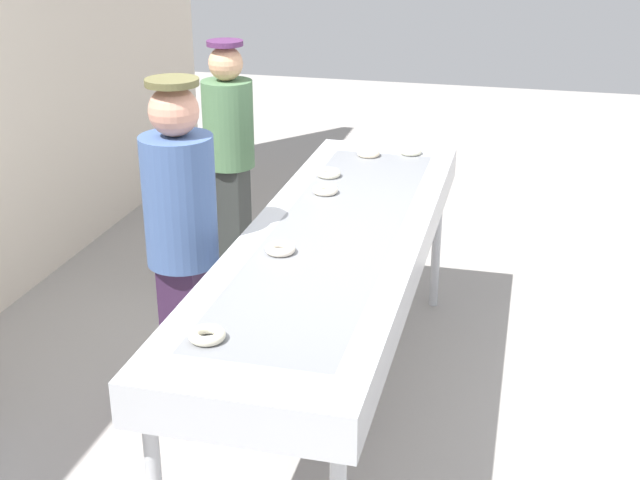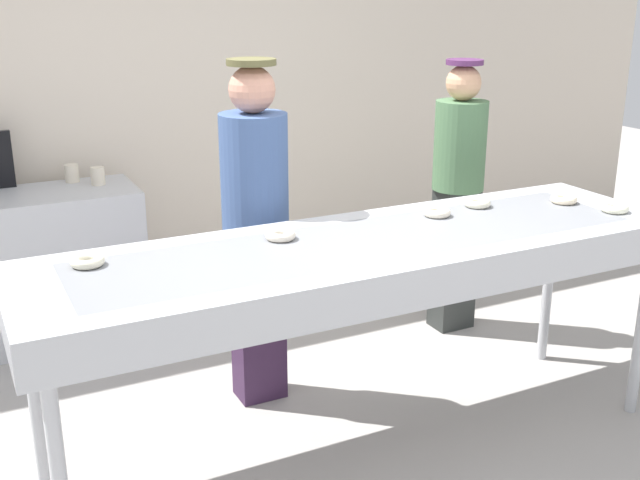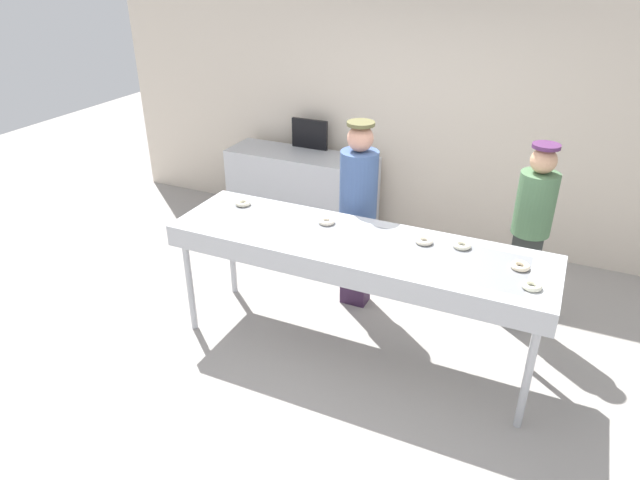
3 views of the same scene
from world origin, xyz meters
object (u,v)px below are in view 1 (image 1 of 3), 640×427
object	(u,v)px
glazed_donut_6	(246,285)
fryer_conveyor	(326,254)
glazed_donut_8	(387,158)
customer_waiting	(514,406)
glazed_donut_5	(436,158)
glazed_donut_1	(320,276)
glazed_donut_7	(372,174)
worker_baker	(241,190)
glazed_donut_4	(443,174)
glazed_donut_10	(313,233)
glazed_donut_2	(407,167)
glazed_donut_0	(225,328)
glazed_donut_3	(285,239)
glazed_donut_9	(341,209)

from	to	relation	value
glazed_donut_6	fryer_conveyor	bearing A→B (deg)	-10.05
glazed_donut_8	fryer_conveyor	bearing A→B (deg)	-169.08
customer_waiting	glazed_donut_5	bearing A→B (deg)	33.50
glazed_donut_1	glazed_donut_8	bearing A→B (deg)	15.58
glazed_donut_7	worker_baker	xyz separation A→B (m)	(-0.56, 0.68, -0.08)
glazed_donut_1	glazed_donut_4	xyz separation A→B (m)	(1.38, -0.04, 0.00)
customer_waiting	glazed_donut_10	bearing A→B (deg)	68.31
glazed_donut_2	glazed_donut_7	size ratio (longest dim) A/B	1.00
fryer_conveyor	glazed_donut_4	distance (m)	1.09
glazed_donut_1	fryer_conveyor	bearing A→B (deg)	29.54
glazed_donut_10	customer_waiting	distance (m)	1.54
fryer_conveyor	customer_waiting	distance (m)	1.45
worker_baker	glazed_donut_8	bearing A→B (deg)	140.49
fryer_conveyor	worker_baker	distance (m)	0.88
fryer_conveyor	customer_waiting	bearing A→B (deg)	-109.36
worker_baker	glazed_donut_7	bearing A→B (deg)	128.71
glazed_donut_1	customer_waiting	world-z (taller)	customer_waiting
glazed_donut_0	glazed_donut_1	size ratio (longest dim) A/B	1.00
glazed_donut_0	glazed_donut_10	xyz separation A→B (m)	(0.92, 0.12, 0.00)
worker_baker	glazed_donut_3	bearing A→B (deg)	59.67
glazed_donut_3	glazed_donut_10	world-z (taller)	same
glazed_donut_1	glazed_donut_8	xyz separation A→B (m)	(1.34, 0.37, 0.00)
glazed_donut_0	glazed_donut_1	world-z (taller)	same
glazed_donut_7	glazed_donut_9	size ratio (longest dim) A/B	1.00
glazed_donut_3	glazed_donut_10	distance (m)	0.18
glazed_donut_3	customer_waiting	size ratio (longest dim) A/B	0.08
glazed_donut_0	glazed_donut_6	bearing A→B (deg)	22.43
fryer_conveyor	glazed_donut_5	distance (m)	1.25
fryer_conveyor	glazed_donut_4	world-z (taller)	glazed_donut_4
glazed_donut_7	glazed_donut_5	bearing A→B (deg)	-28.15
worker_baker	glazed_donut_9	bearing A→B (deg)	95.64
glazed_donut_1	glazed_donut_5	distance (m)	1.55
glazed_donut_2	glazed_donut_4	bearing A→B (deg)	-75.23
glazed_donut_7	glazed_donut_3	bearing A→B (deg)	178.61
glazed_donut_1	glazed_donut_5	bearing A→B (deg)	3.70
glazed_donut_6	customer_waiting	xyz separation A→B (m)	(0.12, -1.47, -0.09)
customer_waiting	glazed_donut_8	bearing A→B (deg)	42.53
fryer_conveyor	glazed_donut_0	xyz separation A→B (m)	(-0.91, -0.03, 0.11)
glazed_donut_6	glazed_donut_9	distance (m)	0.91
glazed_donut_1	glazed_donut_9	distance (m)	0.68
glazed_donut_6	worker_baker	xyz separation A→B (m)	(0.82, 0.74, -0.08)
glazed_donut_10	worker_baker	bearing A→B (deg)	73.60
glazed_donut_2	glazed_donut_6	xyz separation A→B (m)	(-1.60, 0.08, 0.00)
glazed_donut_4	glazed_donut_8	xyz separation A→B (m)	(-0.03, 0.42, 0.00)
fryer_conveyor	glazed_donut_9	size ratio (longest dim) A/B	20.66
glazed_donut_9	worker_baker	xyz separation A→B (m)	(-0.09, 0.74, -0.08)
customer_waiting	glazed_donut_4	bearing A→B (deg)	33.17
glazed_donut_2	glazed_donut_4	xyz separation A→B (m)	(0.06, -0.24, 0.00)
customer_waiting	glazed_donut_7	bearing A→B (deg)	47.05
glazed_donut_6	glazed_donut_9	xyz separation A→B (m)	(0.91, -0.00, 0.00)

